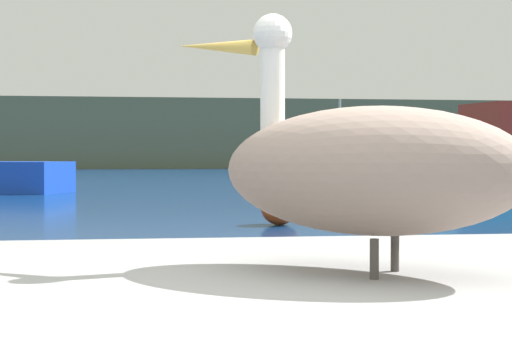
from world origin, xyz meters
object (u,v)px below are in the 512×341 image
(pelican, at_px, (367,168))
(fishing_boat_green, at_px, (386,156))
(mooring_buoy, at_px, (279,206))
(fishing_boat_teal, at_px, (496,159))

(pelican, height_order, fishing_boat_green, fishing_boat_green)
(fishing_boat_green, relative_size, mooring_buoy, 11.70)
(fishing_boat_teal, xyz_separation_m, mooring_buoy, (-8.27, -10.25, -0.66))
(mooring_buoy, bearing_deg, fishing_boat_green, 69.43)
(fishing_boat_teal, relative_size, mooring_buoy, 12.62)
(mooring_buoy, bearing_deg, fishing_boat_teal, 51.11)
(fishing_boat_green, distance_m, fishing_boat_teal, 13.53)
(fishing_boat_teal, bearing_deg, pelican, -130.52)
(pelican, bearing_deg, fishing_boat_teal, -78.48)
(fishing_boat_green, relative_size, fishing_boat_teal, 0.93)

